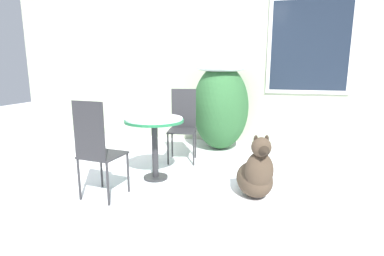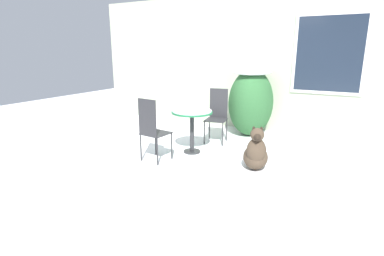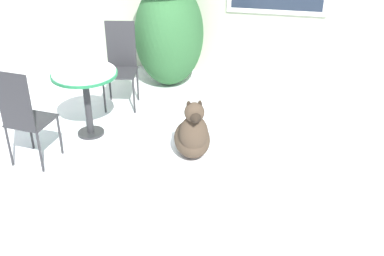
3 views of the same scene
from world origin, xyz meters
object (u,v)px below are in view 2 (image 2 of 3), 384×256
Objects in this scene: patio_table at (192,117)px; patio_chair_near_table at (217,114)px; dog at (256,154)px; patio_chair_far_side at (152,128)px.

patio_chair_near_table is (0.11, 0.82, -0.08)m from patio_table.
dog is (1.11, -1.06, -0.30)m from patio_chair_near_table.
patio_chair_far_side reaches higher than dog.
patio_table is at bearing 150.76° from dog.
patio_table is 0.83m from patio_chair_near_table.
dog is at bearing -156.94° from patio_chair_far_side.
patio_chair_far_side is (-0.34, -0.69, -0.08)m from patio_table.
patio_chair_near_table is 1.43× the size of dog.
patio_table reaches higher than dog.
patio_chair_near_table is at bearing 118.00° from dog.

